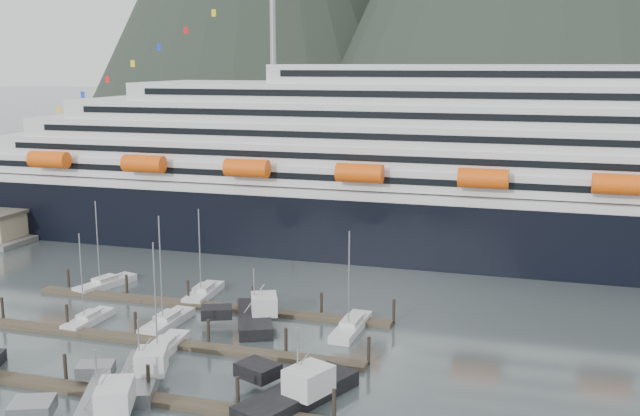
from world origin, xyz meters
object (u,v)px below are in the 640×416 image
(cruise_ship, at_px, (510,181))
(sailboat_g, at_px, (351,327))
(sailboat_e, at_px, (105,284))
(trawler_c, at_px, (97,413))
(sailboat_a, at_px, (88,320))
(trawler_b, at_px, (139,375))
(trawler_e, at_px, (253,317))
(sailboat_c, at_px, (167,322))
(sailboat_f, at_px, (204,294))
(trawler_d, at_px, (296,392))
(sailboat_d, at_px, (162,350))

(cruise_ship, xyz_separation_m, sailboat_g, (-15.26, -41.71, -11.64))
(sailboat_e, relative_size, trawler_c, 0.86)
(sailboat_a, bearing_deg, cruise_ship, -41.85)
(sailboat_g, xyz_separation_m, trawler_b, (-15.90, -20.21, 0.51))
(trawler_b, relative_size, trawler_e, 0.95)
(sailboat_c, height_order, trawler_e, sailboat_c)
(sailboat_a, bearing_deg, sailboat_c, -76.22)
(sailboat_c, distance_m, trawler_e, 10.19)
(sailboat_c, bearing_deg, trawler_c, -163.86)
(sailboat_f, xyz_separation_m, trawler_d, (21.91, -26.29, 0.57))
(cruise_ship, relative_size, trawler_d, 15.17)
(sailboat_d, xyz_separation_m, trawler_e, (5.95, 11.37, 0.55))
(sailboat_c, bearing_deg, sailboat_d, -153.46)
(cruise_ship, xyz_separation_m, sailboat_a, (-45.87, -48.42, -11.64))
(sailboat_g, bearing_deg, trawler_b, 143.67)
(sailboat_f, xyz_separation_m, trawler_b, (6.08, -26.96, 0.50))
(cruise_ship, distance_m, trawler_e, 51.93)
(trawler_d, bearing_deg, sailboat_a, 90.21)
(trawler_d, bearing_deg, sailboat_d, 91.60)
(sailboat_e, bearing_deg, cruise_ship, -40.90)
(sailboat_c, relative_size, trawler_d, 1.00)
(sailboat_d, xyz_separation_m, trawler_d, (17.52, -6.86, 0.58))
(cruise_ship, distance_m, sailboat_d, 64.59)
(sailboat_a, height_order, sailboat_e, sailboat_e)
(cruise_ship, height_order, sailboat_a, cruise_ship)
(cruise_ship, height_order, trawler_d, cruise_ship)
(sailboat_d, bearing_deg, sailboat_a, 60.71)
(sailboat_e, bearing_deg, sailboat_a, -139.58)
(trawler_b, bearing_deg, cruise_ship, -47.31)
(trawler_b, bearing_deg, sailboat_a, 26.87)
(sailboat_a, height_order, sailboat_c, sailboat_c)
(sailboat_f, bearing_deg, sailboat_g, -111.15)
(cruise_ship, relative_size, trawler_c, 14.21)
(cruise_ship, bearing_deg, trawler_b, -116.72)
(trawler_e, bearing_deg, trawler_d, -171.52)
(sailboat_f, bearing_deg, sailboat_a, 143.33)
(sailboat_d, distance_m, sailboat_f, 19.92)
(sailboat_g, bearing_deg, trawler_d, -178.35)
(sailboat_e, distance_m, trawler_e, 26.54)
(trawler_b, bearing_deg, sailboat_e, 17.35)
(sailboat_f, height_order, trawler_d, sailboat_f)
(sailboat_a, bearing_deg, sailboat_f, -31.02)
(trawler_e, bearing_deg, sailboat_c, 85.52)
(sailboat_a, height_order, trawler_c, sailboat_a)
(cruise_ship, height_order, trawler_c, cruise_ship)
(cruise_ship, height_order, sailboat_c, cruise_ship)
(sailboat_d, height_order, trawler_e, sailboat_d)
(sailboat_d, height_order, sailboat_e, sailboat_d)
(sailboat_c, bearing_deg, trawler_e, -68.59)
(sailboat_c, bearing_deg, trawler_d, -123.06)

